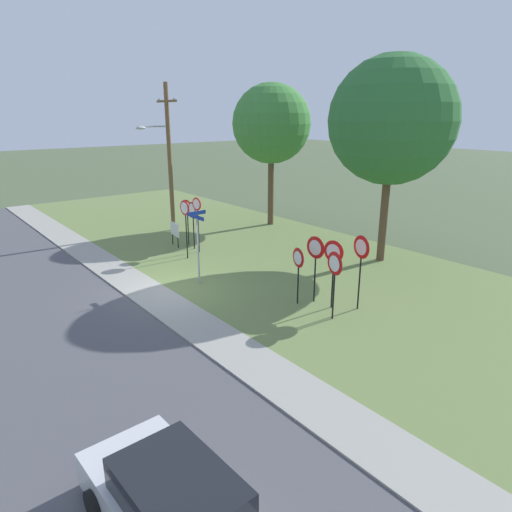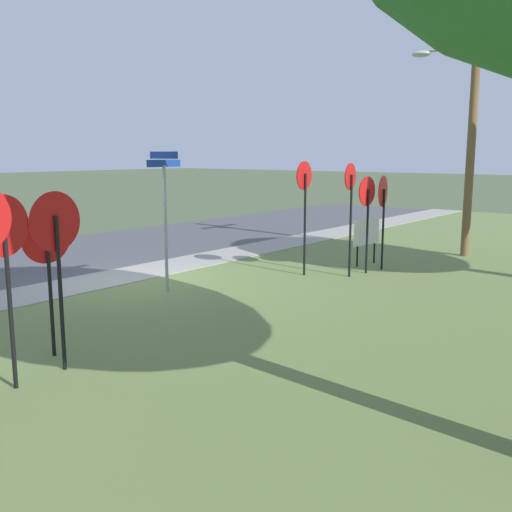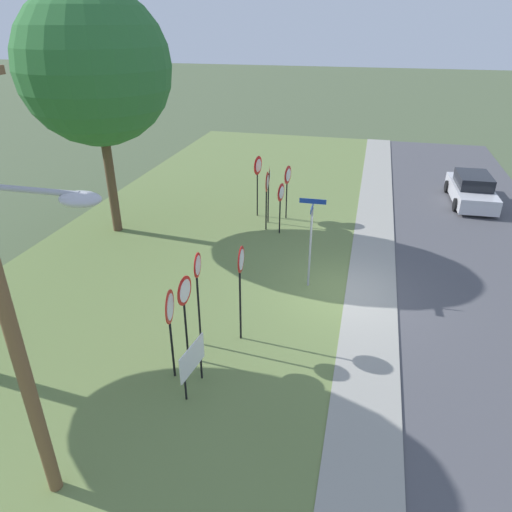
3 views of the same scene
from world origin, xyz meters
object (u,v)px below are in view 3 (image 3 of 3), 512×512
(stop_sign_near_left, at_px, (185,301))
(parked_sedan_distant, at_px, (472,190))
(yield_sign_near_right, at_px, (267,187))
(yield_sign_far_right, at_px, (269,181))
(oak_tree_right, at_px, (95,68))
(stop_sign_far_left, at_px, (198,281))
(utility_pole, at_px, (5,283))
(street_name_post, at_px, (311,236))
(notice_board, at_px, (192,360))
(yield_sign_center, at_px, (281,197))
(stop_sign_far_center, at_px, (241,274))
(yield_sign_near_left, at_px, (258,171))
(yield_sign_far_left, at_px, (288,180))
(stop_sign_near_right, at_px, (170,316))

(stop_sign_near_left, bearing_deg, parked_sedan_distant, -28.63)
(yield_sign_near_right, relative_size, yield_sign_far_right, 1.00)
(oak_tree_right, height_order, parked_sedan_distant, oak_tree_right)
(stop_sign_far_left, bearing_deg, utility_pole, 160.95)
(yield_sign_far_right, xyz_separation_m, street_name_post, (-4.91, -2.41, -0.07))
(utility_pole, bearing_deg, notice_board, -25.30)
(yield_sign_far_right, distance_m, utility_pole, 13.75)
(street_name_post, bearing_deg, yield_sign_center, 22.33)
(stop_sign_far_center, distance_m, notice_board, 2.53)
(stop_sign_far_left, xyz_separation_m, parked_sedan_distant, (13.53, -8.74, -1.36))
(yield_sign_near_left, bearing_deg, parked_sedan_distant, -55.15)
(yield_sign_near_right, height_order, yield_sign_center, yield_sign_near_right)
(yield_sign_near_left, xyz_separation_m, oak_tree_right, (-2.94, 5.30, 4.27))
(yield_sign_near_left, bearing_deg, utility_pole, -170.26)
(yield_sign_near_left, height_order, yield_sign_far_left, yield_sign_near_left)
(yield_sign_far_right, height_order, parked_sedan_distant, yield_sign_far_right)
(stop_sign_far_left, height_order, yield_sign_near_left, stop_sign_far_left)
(yield_sign_near_left, bearing_deg, yield_sign_far_right, -124.97)
(yield_sign_far_left, xyz_separation_m, notice_board, (-11.02, 0.20, -0.93))
(stop_sign_near_left, height_order, oak_tree_right, oak_tree_right)
(stop_sign_near_left, distance_m, yield_sign_near_left, 10.06)
(yield_sign_near_right, bearing_deg, yield_sign_near_left, 23.07)
(yield_sign_near_left, distance_m, parked_sedan_distant, 10.41)
(stop_sign_far_center, bearing_deg, parked_sedan_distant, -34.32)
(stop_sign_near_left, distance_m, notice_board, 1.45)
(yield_sign_near_right, bearing_deg, stop_sign_near_left, 175.52)
(yield_sign_far_left, distance_m, yield_sign_center, 1.67)
(stop_sign_far_center, height_order, yield_sign_far_right, stop_sign_far_center)
(yield_sign_far_left, xyz_separation_m, yield_sign_center, (-1.66, -0.04, -0.20))
(yield_sign_far_left, bearing_deg, street_name_post, -151.59)
(yield_sign_near_left, xyz_separation_m, utility_pole, (-14.13, 0.36, 2.43))
(parked_sedan_distant, bearing_deg, notice_board, 149.38)
(stop_sign_near_left, height_order, yield_sign_near_left, yield_sign_near_left)
(yield_sign_center, bearing_deg, stop_sign_far_left, -173.66)
(yield_sign_near_left, distance_m, notice_board, 11.15)
(stop_sign_near_left, xyz_separation_m, yield_sign_near_right, (8.60, -0.12, 0.10))
(stop_sign_far_center, distance_m, yield_sign_near_right, 7.49)
(notice_board, bearing_deg, stop_sign_near_left, 34.96)
(yield_sign_near_left, bearing_deg, oak_tree_right, 130.23)
(parked_sedan_distant, bearing_deg, stop_sign_near_left, 146.21)
(stop_sign_near_left, xyz_separation_m, oak_tree_right, (7.09, 5.90, 4.54))
(stop_sign_near_left, bearing_deg, stop_sign_near_right, 176.53)
(stop_sign_far_left, bearing_deg, yield_sign_far_right, -5.83)
(utility_pole, distance_m, notice_board, 4.99)
(notice_board, bearing_deg, yield_sign_near_left, 13.67)
(notice_board, bearing_deg, stop_sign_near_right, 71.10)
(stop_sign_far_center, height_order, yield_sign_near_right, stop_sign_far_center)
(yield_sign_near_right, distance_m, oak_tree_right, 7.63)
(stop_sign_near_right, xyz_separation_m, yield_sign_center, (9.06, -0.82, -0.21))
(stop_sign_far_left, height_order, street_name_post, street_name_post)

